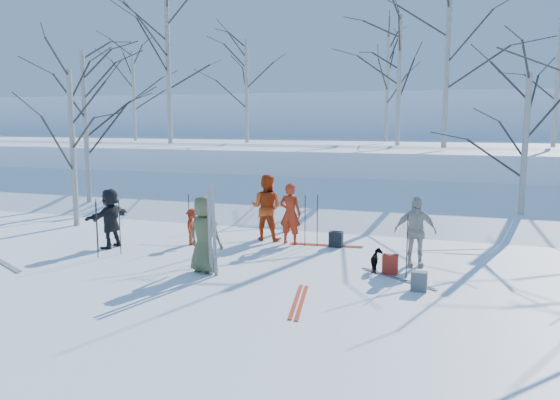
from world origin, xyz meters
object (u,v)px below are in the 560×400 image
(skier_olive_center, at_px, (205,234))
(dog, at_px, (377,261))
(skier_redor_behind, at_px, (266,207))
(skier_red_seated, at_px, (192,227))
(backpack_red, at_px, (390,264))
(skier_red_north, at_px, (290,214))
(backpack_grey, at_px, (419,281))
(skier_grey_west, at_px, (110,218))
(backpack_dark, at_px, (336,239))
(skier_cream_east, at_px, (415,231))

(skier_olive_center, distance_m, dog, 3.75)
(skier_redor_behind, relative_size, dog, 3.13)
(skier_red_seated, height_order, backpack_red, skier_red_seated)
(skier_red_north, xyz_separation_m, backpack_grey, (3.55, -3.06, -0.62))
(skier_grey_west, xyz_separation_m, backpack_dark, (5.47, 1.89, -0.56))
(skier_red_north, xyz_separation_m, skier_red_seated, (-2.41, -0.90, -0.33))
(skier_redor_behind, relative_size, skier_red_seated, 1.87)
(skier_redor_behind, relative_size, backpack_grey, 4.72)
(skier_grey_west, height_order, dog, skier_grey_west)
(skier_redor_behind, height_order, dog, skier_redor_behind)
(skier_grey_west, bearing_deg, skier_red_seated, 124.88)
(skier_red_seated, relative_size, backpack_red, 2.28)
(dog, relative_size, backpack_grey, 1.51)
(skier_red_seated, relative_size, skier_cream_east, 0.61)
(skier_olive_center, relative_size, dog, 2.90)
(skier_red_north, xyz_separation_m, backpack_red, (2.88, -2.06, -0.60))
(skier_red_seated, relative_size, skier_grey_west, 0.63)
(skier_red_seated, relative_size, backpack_dark, 2.40)
(skier_olive_center, distance_m, skier_redor_behind, 3.43)
(skier_grey_west, bearing_deg, skier_cream_east, 102.37)
(dog, bearing_deg, backpack_grey, 122.55)
(skier_red_north, distance_m, backpack_dark, 1.37)
(backpack_dark, bearing_deg, skier_redor_behind, 173.64)
(skier_grey_west, distance_m, dog, 6.84)
(backpack_red, xyz_separation_m, backpack_dark, (-1.65, 2.10, -0.01))
(skier_cream_east, bearing_deg, skier_red_seated, 163.11)
(skier_red_north, distance_m, skier_redor_behind, 0.81)
(skier_cream_east, xyz_separation_m, dog, (-0.73, -0.76, -0.55))
(backpack_red, bearing_deg, skier_red_north, 144.43)
(skier_cream_east, distance_m, dog, 1.19)
(backpack_dark, bearing_deg, dog, -56.17)
(skier_cream_east, distance_m, backpack_dark, 2.50)
(skier_red_north, bearing_deg, skier_red_seated, 24.68)
(backpack_red, bearing_deg, backpack_grey, -56.00)
(backpack_dark, bearing_deg, skier_cream_east, -31.16)
(skier_red_seated, xyz_separation_m, skier_cream_east, (5.71, -0.32, 0.31))
(backpack_dark, bearing_deg, skier_olive_center, -123.88)
(skier_redor_behind, bearing_deg, backpack_dark, 175.29)
(skier_red_north, distance_m, dog, 3.30)
(skier_cream_east, height_order, backpack_dark, skier_cream_east)
(skier_olive_center, distance_m, skier_red_north, 3.30)
(backpack_grey, bearing_deg, skier_olive_center, -178.61)
(skier_redor_behind, distance_m, dog, 4.08)
(skier_olive_center, xyz_separation_m, skier_red_seated, (-1.48, 2.27, -0.35))
(backpack_dark, bearing_deg, skier_red_seated, -165.50)
(skier_red_north, height_order, skier_grey_west, skier_red_north)
(skier_red_north, xyz_separation_m, skier_cream_east, (3.31, -1.21, -0.02))
(skier_red_seated, xyz_separation_m, backpack_dark, (3.64, 0.94, -0.28))
(skier_cream_east, bearing_deg, skier_redor_behind, 146.31)
(skier_olive_center, xyz_separation_m, dog, (3.50, 1.19, -0.59))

